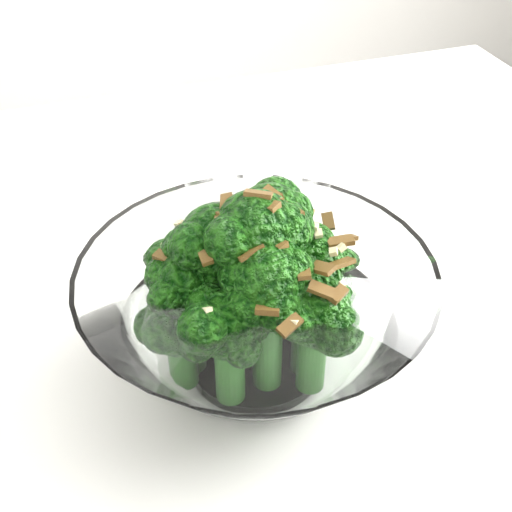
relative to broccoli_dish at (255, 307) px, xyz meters
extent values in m
cylinder|color=white|center=(0.35, 0.38, -0.45)|extent=(0.04, 0.04, 0.71)
cylinder|color=white|center=(0.00, 0.00, -0.05)|extent=(0.08, 0.08, 0.01)
cylinder|color=#225D18|center=(0.00, 0.00, 0.00)|extent=(0.02, 0.02, 0.08)
sphere|color=#1E6012|center=(0.00, 0.00, 0.05)|extent=(0.05, 0.05, 0.05)
cylinder|color=#225D18|center=(0.01, 0.02, 0.00)|extent=(0.02, 0.02, 0.07)
sphere|color=#1E6012|center=(0.01, 0.02, 0.04)|extent=(0.04, 0.04, 0.04)
cylinder|color=#225D18|center=(-0.02, 0.01, 0.00)|extent=(0.02, 0.02, 0.07)
sphere|color=#1E6012|center=(-0.02, 0.01, 0.04)|extent=(0.05, 0.05, 0.05)
cylinder|color=#225D18|center=(0.00, -0.02, -0.01)|extent=(0.02, 0.02, 0.07)
sphere|color=#1E6012|center=(0.00, -0.02, 0.04)|extent=(0.04, 0.04, 0.04)
cylinder|color=#225D18|center=(0.03, 0.00, -0.01)|extent=(0.02, 0.02, 0.05)
sphere|color=#1E6012|center=(0.03, 0.00, 0.03)|extent=(0.04, 0.04, 0.04)
cylinder|color=#225D18|center=(-0.03, 0.01, -0.01)|extent=(0.02, 0.02, 0.05)
sphere|color=#1E6012|center=(-0.03, 0.01, 0.02)|extent=(0.04, 0.04, 0.04)
cylinder|color=#225D18|center=(0.02, -0.03, -0.01)|extent=(0.02, 0.02, 0.05)
sphere|color=#1E6012|center=(0.02, -0.03, 0.02)|extent=(0.04, 0.04, 0.04)
cylinder|color=#225D18|center=(-0.02, -0.03, -0.02)|extent=(0.02, 0.02, 0.05)
sphere|color=#1E6012|center=(-0.02, -0.03, 0.02)|extent=(0.04, 0.04, 0.04)
cylinder|color=#225D18|center=(0.04, 0.03, -0.02)|extent=(0.02, 0.02, 0.04)
sphere|color=#1E6012|center=(0.04, 0.03, 0.01)|extent=(0.04, 0.04, 0.04)
cylinder|color=#225D18|center=(-0.05, -0.01, -0.02)|extent=(0.02, 0.02, 0.04)
sphere|color=#1E6012|center=(-0.05, -0.01, 0.01)|extent=(0.04, 0.04, 0.04)
cylinder|color=#225D18|center=(0.01, 0.04, -0.02)|extent=(0.02, 0.02, 0.04)
sphere|color=#1E6012|center=(0.01, 0.04, 0.01)|extent=(0.04, 0.04, 0.04)
cylinder|color=#225D18|center=(-0.04, 0.00, -0.01)|extent=(0.02, 0.02, 0.06)
sphere|color=#1E6012|center=(-0.04, 0.00, 0.03)|extent=(0.04, 0.04, 0.04)
cylinder|color=#225D18|center=(0.03, -0.02, -0.02)|extent=(0.02, 0.02, 0.04)
sphere|color=#1E6012|center=(0.03, -0.02, 0.01)|extent=(0.04, 0.04, 0.04)
cube|color=brown|center=(0.02, 0.01, 0.06)|extent=(0.01, 0.01, 0.01)
cube|color=brown|center=(-0.01, 0.00, 0.06)|extent=(0.01, 0.01, 0.00)
cube|color=brown|center=(-0.02, 0.00, 0.06)|extent=(0.01, 0.01, 0.01)
cube|color=brown|center=(-0.03, -0.01, 0.06)|extent=(0.01, 0.01, 0.01)
cube|color=brown|center=(-0.04, 0.01, 0.05)|extent=(0.01, 0.02, 0.01)
cube|color=brown|center=(0.02, 0.04, 0.04)|extent=(0.01, 0.02, 0.01)
cube|color=brown|center=(0.05, 0.02, 0.04)|extent=(0.01, 0.01, 0.01)
cube|color=brown|center=(0.00, -0.05, 0.03)|extent=(0.02, 0.01, 0.01)
cube|color=brown|center=(-0.03, 0.03, 0.04)|extent=(0.01, 0.01, 0.01)
cube|color=brown|center=(-0.01, -0.05, 0.04)|extent=(0.01, 0.01, 0.00)
cube|color=brown|center=(0.04, -0.02, 0.04)|extent=(0.02, 0.01, 0.01)
cube|color=brown|center=(-0.03, 0.01, 0.05)|extent=(0.01, 0.01, 0.00)
cube|color=brown|center=(0.02, 0.05, 0.04)|extent=(0.01, 0.01, 0.00)
cube|color=brown|center=(0.02, -0.03, 0.05)|extent=(0.01, 0.02, 0.00)
cube|color=brown|center=(0.01, 0.05, 0.03)|extent=(0.01, 0.01, 0.01)
cube|color=brown|center=(0.02, -0.04, 0.04)|extent=(0.02, 0.01, 0.01)
cube|color=brown|center=(0.00, 0.05, 0.04)|extent=(0.01, 0.01, 0.01)
cube|color=brown|center=(0.05, 0.00, 0.04)|extent=(0.01, 0.01, 0.01)
cube|color=brown|center=(0.00, 0.00, 0.08)|extent=(0.02, 0.01, 0.01)
cube|color=brown|center=(0.02, 0.00, 0.06)|extent=(0.01, 0.01, 0.00)
cube|color=brown|center=(0.01, 0.00, 0.07)|extent=(0.02, 0.01, 0.01)
cube|color=brown|center=(-0.01, -0.02, 0.06)|extent=(0.02, 0.01, 0.01)
cube|color=brown|center=(0.01, 0.01, 0.07)|extent=(0.01, 0.01, 0.01)
cube|color=brown|center=(0.01, 0.00, 0.07)|extent=(0.01, 0.01, 0.01)
cube|color=brown|center=(-0.03, -0.01, 0.05)|extent=(0.01, 0.01, 0.01)
cube|color=brown|center=(-0.05, 0.01, 0.04)|extent=(0.01, 0.01, 0.00)
cube|color=brown|center=(0.01, 0.04, 0.04)|extent=(0.01, 0.01, 0.00)
cube|color=brown|center=(0.02, 0.01, 0.06)|extent=(0.01, 0.02, 0.01)
cube|color=brown|center=(0.01, -0.02, 0.06)|extent=(0.01, 0.01, 0.01)
cube|color=brown|center=(-0.01, 0.01, 0.07)|extent=(0.01, 0.01, 0.01)
cube|color=brown|center=(0.01, 0.00, 0.07)|extent=(0.01, 0.01, 0.01)
cube|color=brown|center=(0.03, -0.04, 0.04)|extent=(0.01, 0.01, 0.01)
cube|color=brown|center=(-0.02, -0.01, 0.06)|extent=(0.01, 0.01, 0.01)
cube|color=brown|center=(-0.01, 0.05, 0.03)|extent=(0.01, 0.02, 0.00)
cube|color=brown|center=(0.03, 0.04, 0.04)|extent=(0.01, 0.01, 0.01)
cube|color=brown|center=(-0.02, 0.03, 0.05)|extent=(0.01, 0.01, 0.01)
cube|color=brown|center=(-0.04, 0.03, 0.04)|extent=(0.01, 0.01, 0.01)
cube|color=brown|center=(0.03, -0.03, 0.05)|extent=(0.01, 0.02, 0.01)
cube|color=brown|center=(-0.01, 0.01, 0.07)|extent=(0.01, 0.02, 0.01)
cube|color=brown|center=(0.00, 0.00, 0.07)|extent=(0.02, 0.02, 0.01)
cube|color=brown|center=(0.05, -0.01, 0.04)|extent=(0.02, 0.01, 0.00)
cube|color=brown|center=(0.04, 0.03, 0.04)|extent=(0.01, 0.02, 0.01)
cube|color=beige|center=(0.00, 0.01, 0.07)|extent=(0.01, 0.01, 0.00)
cube|color=beige|center=(0.04, -0.01, 0.04)|extent=(0.01, 0.01, 0.01)
cube|color=beige|center=(-0.03, 0.04, 0.04)|extent=(0.01, 0.01, 0.01)
cube|color=beige|center=(0.03, 0.02, 0.05)|extent=(0.00, 0.00, 0.00)
cube|color=beige|center=(-0.02, 0.01, 0.06)|extent=(0.01, 0.01, 0.01)
cube|color=beige|center=(-0.02, 0.03, 0.05)|extent=(0.00, 0.00, 0.00)
cube|color=beige|center=(0.03, 0.04, 0.04)|extent=(0.00, 0.00, 0.00)
cube|color=beige|center=(0.02, 0.04, 0.04)|extent=(0.00, 0.01, 0.00)
cube|color=beige|center=(-0.01, 0.03, 0.06)|extent=(0.00, 0.00, 0.00)
cube|color=beige|center=(0.02, -0.01, 0.06)|extent=(0.00, 0.00, 0.00)
cube|color=beige|center=(0.03, 0.00, 0.05)|extent=(0.01, 0.01, 0.00)
cube|color=beige|center=(0.03, 0.03, 0.04)|extent=(0.00, 0.00, 0.00)
cube|color=beige|center=(-0.02, -0.01, 0.06)|extent=(0.00, 0.00, 0.00)
cube|color=beige|center=(0.04, -0.02, 0.04)|extent=(0.01, 0.01, 0.00)
cube|color=beige|center=(-0.04, -0.04, 0.04)|extent=(0.01, 0.01, 0.01)
cube|color=beige|center=(-0.05, 0.02, 0.04)|extent=(0.01, 0.01, 0.00)
cube|color=beige|center=(0.01, -0.05, 0.03)|extent=(0.01, 0.01, 0.00)
cube|color=beige|center=(0.03, 0.00, 0.05)|extent=(0.01, 0.01, 0.01)
cube|color=beige|center=(0.00, -0.04, 0.05)|extent=(0.01, 0.01, 0.00)
cube|color=beige|center=(-0.03, 0.03, 0.05)|extent=(0.01, 0.01, 0.01)
cube|color=beige|center=(-0.01, 0.05, 0.04)|extent=(0.01, 0.00, 0.00)
cube|color=beige|center=(0.00, -0.01, 0.07)|extent=(0.00, 0.00, 0.00)
cube|color=beige|center=(-0.03, 0.01, 0.06)|extent=(0.01, 0.01, 0.01)
cube|color=beige|center=(0.04, -0.04, 0.04)|extent=(0.00, 0.00, 0.00)
camera|label=1|loc=(-0.09, -0.30, 0.28)|focal=50.00mm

